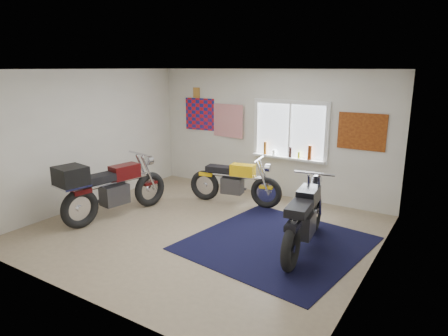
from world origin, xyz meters
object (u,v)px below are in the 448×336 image
Objects in this scene: black_chrome_bike at (304,220)px; navy_rug at (277,243)px; yellow_triumph at (234,183)px; maroon_tourer at (108,188)px.

navy_rug is at bearing 88.10° from black_chrome_bike.
black_chrome_bike is (1.99, -1.25, 0.04)m from yellow_triumph.
maroon_tourer is (-3.51, -0.70, 0.11)m from black_chrome_bike.
navy_rug is 1.16× the size of maroon_tourer.
maroon_tourer reaches higher than navy_rug.
maroon_tourer reaches higher than black_chrome_bike.
yellow_triumph is at bearing 50.20° from black_chrome_bike.
maroon_tourer is (-1.52, -1.95, 0.15)m from yellow_triumph.
black_chrome_bike reaches higher than yellow_triumph.
yellow_triumph is at bearing 140.45° from navy_rug.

